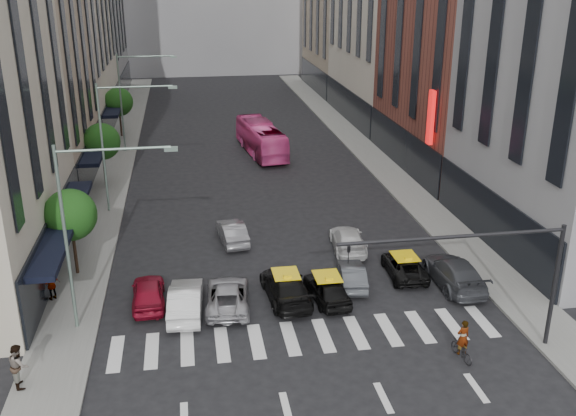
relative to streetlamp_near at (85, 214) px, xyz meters
name	(u,v)px	position (x,y,z in m)	size (l,w,h in m)	color
ground	(318,354)	(10.04, -4.00, -5.90)	(160.00, 160.00, 0.00)	black
sidewalk_left	(115,170)	(-1.46, 26.00, -5.83)	(3.00, 96.00, 0.15)	slate
sidewalk_right	(374,158)	(21.54, 26.00, -5.83)	(3.00, 96.00, 0.15)	slate
building_left_b	(22,30)	(-6.96, 24.00, 6.10)	(8.00, 16.00, 24.00)	tan
building_right_b	(458,12)	(27.04, 23.00, 7.10)	(8.00, 18.00, 26.00)	brown
tree_near	(70,215)	(-1.76, 6.00, -2.25)	(2.88, 2.88, 4.95)	black
tree_mid	(102,142)	(-1.76, 22.00, -2.25)	(2.88, 2.88, 4.95)	black
tree_far	(119,102)	(-1.76, 38.00, -2.25)	(2.88, 2.88, 4.95)	black
streetlamp_near	(85,214)	(0.00, 0.00, 0.00)	(5.38, 0.25, 9.00)	gray
streetlamp_mid	(115,131)	(0.00, 16.00, 0.00)	(5.38, 0.25, 9.00)	gray
streetlamp_far	(131,89)	(0.00, 32.00, 0.00)	(5.38, 0.25, 9.00)	gray
traffic_signal	(499,262)	(17.74, -5.00, -1.43)	(10.10, 0.20, 6.00)	black
liberty_sign	(431,117)	(22.64, 16.00, 0.10)	(0.30, 0.70, 4.00)	red
car_red	(148,292)	(2.37, 1.87, -5.20)	(1.66, 4.12, 1.40)	maroon
car_white_front	(186,300)	(4.25, 0.66, -5.15)	(1.60, 4.59, 1.51)	silver
car_silver	(228,295)	(6.39, 0.98, -5.25)	(2.17, 4.71, 1.31)	#9E9DA2
taxi_left	(286,287)	(9.44, 1.28, -5.17)	(2.06, 5.08, 1.47)	black
taxi_center	(327,288)	(11.54, 0.84, -5.22)	(1.62, 4.03, 1.37)	black
car_grey_mid	(352,275)	(13.26, 2.29, -5.28)	(1.33, 3.80, 1.25)	#44474C
taxi_right	(404,266)	(16.47, 2.96, -5.32)	(1.94, 4.21, 1.17)	black
car_grey_curb	(454,272)	(18.77, 1.40, -5.13)	(2.16, 5.31, 1.54)	#3C3E43
car_row2_left	(232,232)	(7.28, 9.25, -5.22)	(1.46, 4.17, 1.38)	gray
car_row2_right	(348,240)	(14.21, 6.93, -5.23)	(1.89, 4.66, 1.35)	silver
bus	(261,138)	(11.63, 29.44, -4.43)	(2.48, 10.60, 2.95)	#DB408A
motorcycle	(462,350)	(16.28, -5.37, -5.47)	(0.57, 1.64, 0.86)	black
rider	(464,325)	(16.28, -5.37, -4.20)	(0.61, 0.40, 1.68)	gray
pedestrian_near	(19,365)	(-2.56, -4.45, -4.80)	(0.93, 0.72, 1.91)	gray
pedestrian_far	(52,285)	(-2.56, 3.00, -4.95)	(0.94, 0.39, 1.60)	gray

